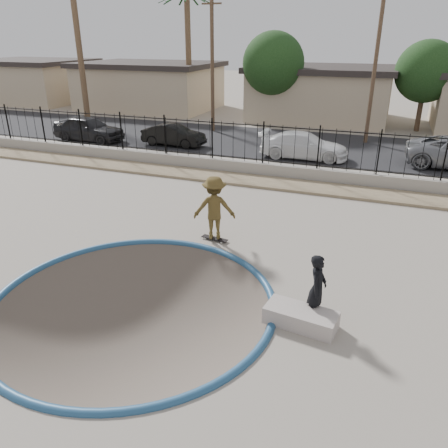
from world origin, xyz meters
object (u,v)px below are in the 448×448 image
object	(u,v)px
skater	(214,211)
concrete_ledge	(301,317)
videographer	(317,288)
car_a	(89,129)
car_b	(174,135)
car_c	(304,145)
skateboard	(215,238)

from	to	relation	value
skater	concrete_ledge	xyz separation A→B (m)	(3.46, -3.44, -0.81)
videographer	car_a	bearing A→B (deg)	55.32
videographer	car_b	bearing A→B (deg)	42.28
skater	car_c	size ratio (longest dim) A/B	0.44
car_a	car_c	bearing A→B (deg)	-85.37
skater	car_a	distance (m)	16.21
skateboard	skater	bearing A→B (deg)	98.60
videographer	car_c	xyz separation A→B (m)	(-3.06, 14.08, -0.11)
videographer	car_b	distance (m)	17.82
concrete_ledge	car_b	xyz separation A→B (m)	(-10.50, 14.57, 0.45)
skateboard	car_c	world-z (taller)	car_c
car_a	skateboard	bearing A→B (deg)	-127.89
skater	videographer	bearing A→B (deg)	120.24
skater	skateboard	distance (m)	0.95
skateboard	concrete_ledge	size ratio (longest dim) A/B	0.57
skater	skateboard	world-z (taller)	skater
concrete_ledge	car_a	world-z (taller)	car_a
car_c	skater	bearing A→B (deg)	175.35
videographer	concrete_ledge	bearing A→B (deg)	150.35
skateboard	car_a	distance (m)	16.23
car_b	car_c	xyz separation A→B (m)	(7.70, -0.13, 0.05)
videographer	car_a	world-z (taller)	videographer
concrete_ledge	car_c	xyz separation A→B (m)	(-2.80, 14.44, 0.50)
concrete_ledge	car_a	distance (m)	21.09
concrete_ledge	car_b	world-z (taller)	car_b
skateboard	concrete_ledge	distance (m)	4.88
skater	car_a	world-z (taller)	skater
skater	car_b	distance (m)	13.17
skateboard	videographer	distance (m)	4.88
concrete_ledge	car_b	bearing A→B (deg)	125.78
skateboard	concrete_ledge	xyz separation A→B (m)	(3.46, -3.44, 0.14)
skater	concrete_ledge	size ratio (longest dim) A/B	1.26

